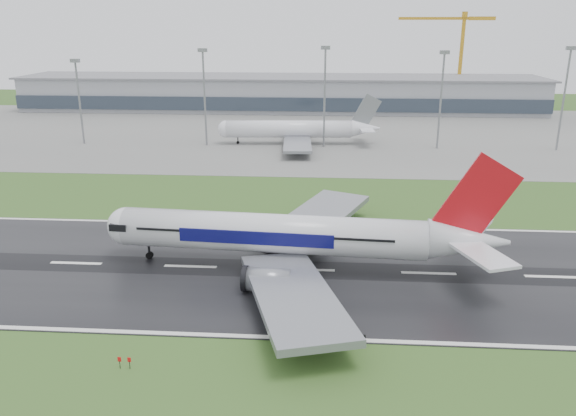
{
  "coord_description": "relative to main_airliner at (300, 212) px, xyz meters",
  "views": [
    {
      "loc": [
        22.72,
        -87.29,
        39.48
      ],
      "look_at": [
        15.82,
        12.0,
        7.0
      ],
      "focal_mm": 35.42,
      "sensor_mm": 36.0,
      "label": 1
    }
  ],
  "objects": [
    {
      "name": "ground",
      "position": [
        -18.59,
        -1.04,
        -10.0
      ],
      "size": [
        520.0,
        520.0,
        0.0
      ],
      "primitive_type": "plane",
      "color": "#2D501D",
      "rests_on": "ground"
    },
    {
      "name": "runway",
      "position": [
        -18.59,
        -1.04,
        -9.95
      ],
      "size": [
        400.0,
        45.0,
        0.1
      ],
      "primitive_type": "cube",
      "color": "black",
      "rests_on": "ground"
    },
    {
      "name": "apron",
      "position": [
        -18.59,
        123.96,
        -9.96
      ],
      "size": [
        400.0,
        130.0,
        0.08
      ],
      "primitive_type": "cube",
      "color": "slate",
      "rests_on": "ground"
    },
    {
      "name": "terminal",
      "position": [
        -18.59,
        183.96,
        -2.5
      ],
      "size": [
        240.0,
        36.0,
        15.0
      ],
      "primitive_type": "cube",
      "color": "gray",
      "rests_on": "ground"
    },
    {
      "name": "main_airliner",
      "position": [
        0.0,
        0.0,
        0.0
      ],
      "size": [
        71.43,
        68.47,
        19.8
      ],
      "primitive_type": null,
      "rotation": [
        0.0,
        0.0,
        -0.07
      ],
      "color": "silver",
      "rests_on": "runway"
    },
    {
      "name": "parked_airliner",
      "position": [
        -6.53,
        103.09,
        -1.7
      ],
      "size": [
        59.09,
        55.46,
        16.43
      ],
      "primitive_type": null,
      "rotation": [
        0.0,
        0.0,
        0.06
      ],
      "color": "white",
      "rests_on": "apron"
    },
    {
      "name": "tower_crane",
      "position": [
        67.66,
        198.96,
        12.28
      ],
      "size": [
        45.18,
        2.6,
        44.56
      ],
      "primitive_type": null,
      "rotation": [
        0.0,
        0.0,
        0.0
      ],
      "color": "#C1881B",
      "rests_on": "ground"
    },
    {
      "name": "runway_sign",
      "position": [
        8.53,
        -23.05,
        -9.48
      ],
      "size": [
        2.3,
        0.76,
        1.04
      ],
      "primitive_type": null,
      "rotation": [
        0.0,
        0.0,
        -0.22
      ],
      "color": "black",
      "rests_on": "ground"
    },
    {
      "name": "floodmast_1",
      "position": [
        -79.28,
        98.96,
        3.55
      ],
      "size": [
        0.64,
        0.64,
        27.1
      ],
      "primitive_type": "cylinder",
      "color": "gray",
      "rests_on": "ground"
    },
    {
      "name": "floodmast_2",
      "position": [
        -36.55,
        98.96,
        5.29
      ],
      "size": [
        0.64,
        0.64,
        30.57
      ],
      "primitive_type": "cylinder",
      "color": "gray",
      "rests_on": "ground"
    },
    {
      "name": "floodmast_3",
      "position": [
        3.06,
        98.96,
        5.73
      ],
      "size": [
        0.64,
        0.64,
        31.46
      ],
      "primitive_type": "cylinder",
      "color": "gray",
      "rests_on": "ground"
    },
    {
      "name": "floodmast_4",
      "position": [
        40.42,
        98.96,
        5.08
      ],
      "size": [
        0.64,
        0.64,
        30.16
      ],
      "primitive_type": "cylinder",
      "color": "gray",
      "rests_on": "ground"
    },
    {
      "name": "floodmast_5",
      "position": [
        78.78,
        98.96,
        5.77
      ],
      "size": [
        0.64,
        0.64,
        31.54
      ],
      "primitive_type": "cylinder",
      "color": "gray",
      "rests_on": "ground"
    }
  ]
}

